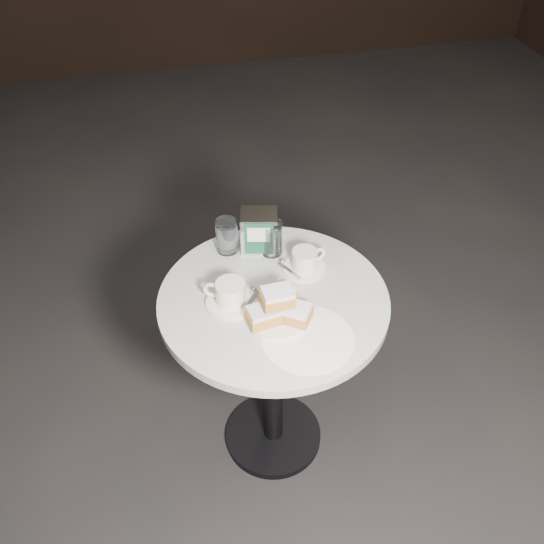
% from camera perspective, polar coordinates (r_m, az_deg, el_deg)
% --- Properties ---
extents(ground, '(7.00, 7.00, 0.00)m').
position_cam_1_polar(ground, '(2.40, 0.11, -15.24)').
color(ground, black).
rests_on(ground, ground).
extents(cafe_table, '(0.70, 0.70, 0.74)m').
position_cam_1_polar(cafe_table, '(1.97, 0.13, -6.54)').
color(cafe_table, black).
rests_on(cafe_table, ground).
extents(sugar_spill, '(0.28, 0.28, 0.00)m').
position_cam_1_polar(sugar_spill, '(1.71, 3.38, -6.27)').
color(sugar_spill, white).
rests_on(sugar_spill, cafe_table).
extents(beignet_plate, '(0.21, 0.21, 0.12)m').
position_cam_1_polar(beignet_plate, '(1.73, 0.59, -3.43)').
color(beignet_plate, white).
rests_on(beignet_plate, cafe_table).
extents(coffee_cup_left, '(0.20, 0.20, 0.08)m').
position_cam_1_polar(coffee_cup_left, '(1.79, -3.96, -2.15)').
color(coffee_cup_left, white).
rests_on(coffee_cup_left, cafe_table).
extents(coffee_cup_right, '(0.17, 0.17, 0.07)m').
position_cam_1_polar(coffee_cup_right, '(1.90, 3.10, 1.02)').
color(coffee_cup_right, white).
rests_on(coffee_cup_right, cafe_table).
extents(water_glass_left, '(0.09, 0.09, 0.12)m').
position_cam_1_polar(water_glass_left, '(1.96, -4.28, 3.37)').
color(water_glass_left, white).
rests_on(water_glass_left, cafe_table).
extents(water_glass_right, '(0.09, 0.09, 0.12)m').
position_cam_1_polar(water_glass_right, '(1.95, -0.05, 3.19)').
color(water_glass_right, silver).
rests_on(water_glass_right, cafe_table).
extents(napkin_dispenser, '(0.13, 0.12, 0.14)m').
position_cam_1_polar(napkin_dispenser, '(1.96, -1.22, 3.89)').
color(napkin_dispenser, white).
rests_on(napkin_dispenser, cafe_table).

